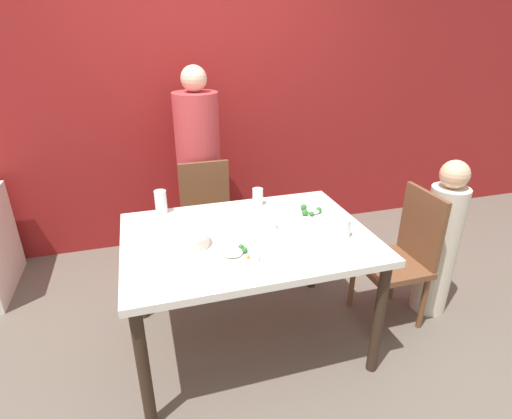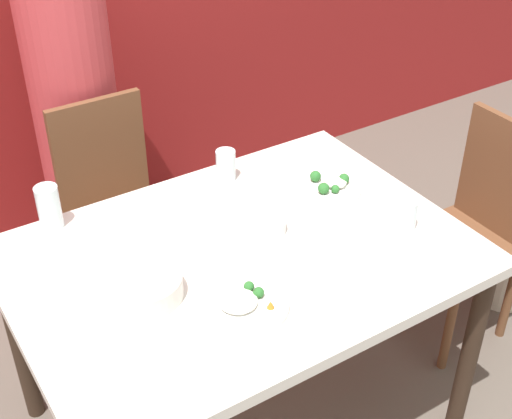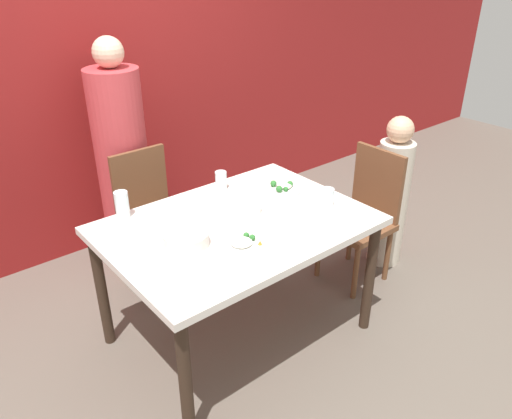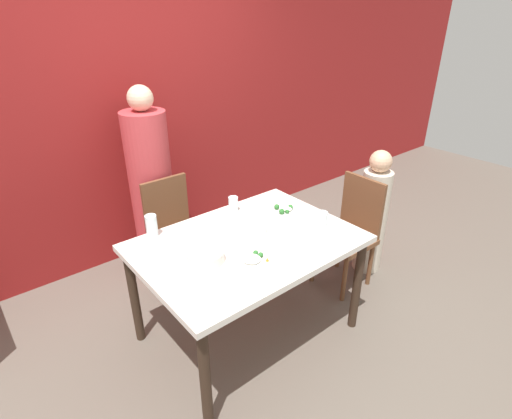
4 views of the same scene
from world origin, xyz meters
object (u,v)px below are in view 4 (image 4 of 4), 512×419
chair_adult_spot (175,232)px  person_child (373,216)px  glass_water_tall (152,226)px  bowl_curry (205,256)px  chair_child_spot (351,230)px  person_adult (152,191)px  plate_rice_adult (284,211)px

chair_adult_spot → person_child: (1.39, -0.87, 0.03)m
glass_water_tall → bowl_curry: bearing=-77.3°
chair_child_spot → person_child: 0.29m
chair_adult_spot → bowl_curry: bearing=-106.3°
chair_adult_spot → person_adult: (0.00, 0.34, 0.24)m
glass_water_tall → person_adult: bearing=64.2°
person_adult → bowl_curry: bearing=-101.8°
chair_child_spot → chair_adult_spot: bearing=-128.3°
bowl_curry → glass_water_tall: bearing=102.7°
person_adult → bowl_curry: size_ratio=7.16×
chair_adult_spot → person_child: bearing=-32.1°
plate_rice_adult → glass_water_tall: glass_water_tall is taller
person_child → bowl_curry: person_child is taller
chair_adult_spot → chair_child_spot: same height
person_child → plate_rice_adult: 0.93m
chair_adult_spot → plate_rice_adult: size_ratio=4.14×
person_adult → person_child: 1.86m
bowl_curry → glass_water_tall: size_ratio=1.50×
chair_adult_spot → bowl_curry: (-0.25, -0.86, 0.32)m
person_adult → chair_adult_spot: bearing=-90.0°
person_adult → plate_rice_adult: 1.17m
person_child → glass_water_tall: bearing=164.7°
plate_rice_adult → glass_water_tall: size_ratio=1.49×
chair_child_spot → person_adult: person_adult is taller
person_child → bowl_curry: (-1.64, 0.01, 0.29)m
person_adult → bowl_curry: (-0.25, -1.20, 0.07)m
chair_adult_spot → person_adult: bearing=90.0°
chair_child_spot → person_adult: 1.66m
person_child → person_adult: bearing=138.8°
chair_child_spot → glass_water_tall: size_ratio=6.17×
chair_adult_spot → chair_child_spot: bearing=-38.3°
chair_adult_spot → glass_water_tall: 0.64m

